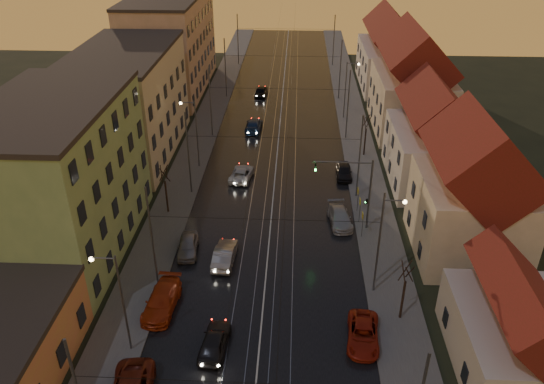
# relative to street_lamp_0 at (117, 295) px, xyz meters

# --- Properties ---
(ground) EXTENTS (160.00, 160.00, 0.00)m
(ground) POSITION_rel_street_lamp_0_xyz_m (9.10, -2.00, -4.89)
(ground) COLOR black
(ground) RESTS_ON ground
(road) EXTENTS (16.00, 120.00, 0.04)m
(road) POSITION_rel_street_lamp_0_xyz_m (9.10, 38.00, -4.87)
(road) COLOR black
(road) RESTS_ON ground
(sidewalk_left) EXTENTS (4.00, 120.00, 0.15)m
(sidewalk_left) POSITION_rel_street_lamp_0_xyz_m (-0.90, 38.00, -4.81)
(sidewalk_left) COLOR #4C4C4C
(sidewalk_left) RESTS_ON ground
(sidewalk_right) EXTENTS (4.00, 120.00, 0.15)m
(sidewalk_right) POSITION_rel_street_lamp_0_xyz_m (19.10, 38.00, -4.81)
(sidewalk_right) COLOR #4C4C4C
(sidewalk_right) RESTS_ON ground
(tram_rail_0) EXTENTS (0.06, 120.00, 0.03)m
(tram_rail_0) POSITION_rel_street_lamp_0_xyz_m (6.90, 38.00, -4.83)
(tram_rail_0) COLOR gray
(tram_rail_0) RESTS_ON road
(tram_rail_1) EXTENTS (0.06, 120.00, 0.03)m
(tram_rail_1) POSITION_rel_street_lamp_0_xyz_m (8.33, 38.00, -4.83)
(tram_rail_1) COLOR gray
(tram_rail_1) RESTS_ON road
(tram_rail_2) EXTENTS (0.06, 120.00, 0.03)m
(tram_rail_2) POSITION_rel_street_lamp_0_xyz_m (9.87, 38.00, -4.83)
(tram_rail_2) COLOR gray
(tram_rail_2) RESTS_ON road
(tram_rail_3) EXTENTS (0.06, 120.00, 0.03)m
(tram_rail_3) POSITION_rel_street_lamp_0_xyz_m (11.30, 38.00, -4.83)
(tram_rail_3) COLOR gray
(tram_rail_3) RESTS_ON road
(apartment_left_1) EXTENTS (10.00, 18.00, 13.00)m
(apartment_left_1) POSITION_rel_street_lamp_0_xyz_m (-8.40, 12.00, 1.61)
(apartment_left_1) COLOR #70955F
(apartment_left_1) RESTS_ON ground
(apartment_left_2) EXTENTS (10.00, 20.00, 12.00)m
(apartment_left_2) POSITION_rel_street_lamp_0_xyz_m (-8.40, 32.00, 1.11)
(apartment_left_2) COLOR #C1BA95
(apartment_left_2) RESTS_ON ground
(apartment_left_3) EXTENTS (10.00, 24.00, 14.00)m
(apartment_left_3) POSITION_rel_street_lamp_0_xyz_m (-8.40, 56.00, 2.11)
(apartment_left_3) COLOR #A08567
(apartment_left_3) RESTS_ON ground
(house_right_0) EXTENTS (8.16, 10.20, 5.80)m
(house_right_0) POSITION_rel_street_lamp_0_xyz_m (26.10, 0.00, -1.96)
(house_right_0) COLOR beige
(house_right_0) RESTS_ON ground
(house_right_1) EXTENTS (8.67, 10.20, 10.80)m
(house_right_1) POSITION_rel_street_lamp_0_xyz_m (26.10, 13.00, 0.56)
(house_right_1) COLOR #C5B798
(house_right_1) RESTS_ON ground
(house_right_2) EXTENTS (9.18, 12.24, 9.20)m
(house_right_2) POSITION_rel_street_lamp_0_xyz_m (26.10, 26.00, -0.24)
(house_right_2) COLOR beige
(house_right_2) RESTS_ON ground
(house_right_3) EXTENTS (9.18, 14.28, 11.50)m
(house_right_3) POSITION_rel_street_lamp_0_xyz_m (26.10, 41.00, 0.92)
(house_right_3) COLOR #C5B798
(house_right_3) RESTS_ON ground
(house_right_4) EXTENTS (9.18, 16.32, 10.00)m
(house_right_4) POSITION_rel_street_lamp_0_xyz_m (26.10, 59.00, 0.16)
(house_right_4) COLOR beige
(house_right_4) RESTS_ON ground
(catenary_pole_l_1) EXTENTS (0.16, 0.16, 9.00)m
(catenary_pole_l_1) POSITION_rel_street_lamp_0_xyz_m (0.50, 7.00, -0.39)
(catenary_pole_l_1) COLOR #595B60
(catenary_pole_l_1) RESTS_ON ground
(catenary_pole_r_1) EXTENTS (0.16, 0.16, 9.00)m
(catenary_pole_r_1) POSITION_rel_street_lamp_0_xyz_m (17.70, 7.00, -0.39)
(catenary_pole_r_1) COLOR #595B60
(catenary_pole_r_1) RESTS_ON ground
(catenary_pole_l_2) EXTENTS (0.16, 0.16, 9.00)m
(catenary_pole_l_2) POSITION_rel_street_lamp_0_xyz_m (0.50, 22.00, -0.39)
(catenary_pole_l_2) COLOR #595B60
(catenary_pole_l_2) RESTS_ON ground
(catenary_pole_r_2) EXTENTS (0.16, 0.16, 9.00)m
(catenary_pole_r_2) POSITION_rel_street_lamp_0_xyz_m (17.70, 22.00, -0.39)
(catenary_pole_r_2) COLOR #595B60
(catenary_pole_r_2) RESTS_ON ground
(catenary_pole_l_3) EXTENTS (0.16, 0.16, 9.00)m
(catenary_pole_l_3) POSITION_rel_street_lamp_0_xyz_m (0.50, 37.00, -0.39)
(catenary_pole_l_3) COLOR #595B60
(catenary_pole_l_3) RESTS_ON ground
(catenary_pole_r_3) EXTENTS (0.16, 0.16, 9.00)m
(catenary_pole_r_3) POSITION_rel_street_lamp_0_xyz_m (17.70, 37.00, -0.39)
(catenary_pole_r_3) COLOR #595B60
(catenary_pole_r_3) RESTS_ON ground
(catenary_pole_l_4) EXTENTS (0.16, 0.16, 9.00)m
(catenary_pole_l_4) POSITION_rel_street_lamp_0_xyz_m (0.50, 52.00, -0.39)
(catenary_pole_l_4) COLOR #595B60
(catenary_pole_l_4) RESTS_ON ground
(catenary_pole_r_4) EXTENTS (0.16, 0.16, 9.00)m
(catenary_pole_r_4) POSITION_rel_street_lamp_0_xyz_m (17.70, 52.00, -0.39)
(catenary_pole_r_4) COLOR #595B60
(catenary_pole_r_4) RESTS_ON ground
(catenary_pole_l_5) EXTENTS (0.16, 0.16, 9.00)m
(catenary_pole_l_5) POSITION_rel_street_lamp_0_xyz_m (0.50, 70.00, -0.39)
(catenary_pole_l_5) COLOR #595B60
(catenary_pole_l_5) RESTS_ON ground
(catenary_pole_r_5) EXTENTS (0.16, 0.16, 9.00)m
(catenary_pole_r_5) POSITION_rel_street_lamp_0_xyz_m (17.70, 70.00, -0.39)
(catenary_pole_r_5) COLOR #595B60
(catenary_pole_r_5) RESTS_ON ground
(street_lamp_0) EXTENTS (1.75, 0.32, 8.00)m
(street_lamp_0) POSITION_rel_street_lamp_0_xyz_m (0.00, 0.00, 0.00)
(street_lamp_0) COLOR #595B60
(street_lamp_0) RESTS_ON ground
(street_lamp_1) EXTENTS (1.75, 0.32, 8.00)m
(street_lamp_1) POSITION_rel_street_lamp_0_xyz_m (18.21, 8.00, 0.00)
(street_lamp_1) COLOR #595B60
(street_lamp_1) RESTS_ON ground
(street_lamp_2) EXTENTS (1.75, 0.32, 8.00)m
(street_lamp_2) POSITION_rel_street_lamp_0_xyz_m (0.00, 28.00, 0.00)
(street_lamp_2) COLOR #595B60
(street_lamp_2) RESTS_ON ground
(street_lamp_3) EXTENTS (1.75, 0.32, 8.00)m
(street_lamp_3) POSITION_rel_street_lamp_0_xyz_m (18.21, 44.00, 0.00)
(street_lamp_3) COLOR #595B60
(street_lamp_3) RESTS_ON ground
(traffic_light_mast) EXTENTS (5.30, 0.32, 7.20)m
(traffic_light_mast) POSITION_rel_street_lamp_0_xyz_m (17.10, 16.00, -0.29)
(traffic_light_mast) COLOR #595B60
(traffic_light_mast) RESTS_ON ground
(bare_tree_0) EXTENTS (1.09, 1.09, 5.11)m
(bare_tree_0) POSITION_rel_street_lamp_0_xyz_m (-1.09, 18.00, -2.40)
(bare_tree_0) COLOR black
(bare_tree_0) RESTS_ON ground
(bare_tree_1) EXTENTS (1.09, 1.09, 5.11)m
(bare_tree_1) POSITION_rel_street_lamp_0_xyz_m (19.31, 4.00, -2.40)
(bare_tree_1) COLOR black
(bare_tree_1) RESTS_ON ground
(bare_tree_2) EXTENTS (1.09, 1.09, 5.11)m
(bare_tree_2) POSITION_rel_street_lamp_0_xyz_m (19.51, 32.00, -2.40)
(bare_tree_2) COLOR black
(bare_tree_2) RESTS_ON ground
(driving_car_0) EXTENTS (2.10, 4.42, 1.46)m
(driving_car_0) POSITION_rel_street_lamp_0_xyz_m (6.06, 0.36, -4.16)
(driving_car_0) COLOR black
(driving_car_0) RESTS_ON ground
(driving_car_1) EXTENTS (1.85, 4.70, 1.52)m
(driving_car_1) POSITION_rel_street_lamp_0_xyz_m (5.51, 10.31, -4.12)
(driving_car_1) COLOR gray
(driving_car_1) RESTS_ON ground
(driving_car_2) EXTENTS (2.73, 4.91, 1.30)m
(driving_car_2) POSITION_rel_street_lamp_0_xyz_m (5.46, 25.41, -4.24)
(driving_car_2) COLOR #BBBBBB
(driving_car_2) RESTS_ON ground
(driving_car_3) EXTENTS (2.19, 5.06, 1.45)m
(driving_car_3) POSITION_rel_street_lamp_0_xyz_m (5.71, 39.16, -4.16)
(driving_car_3) COLOR navy
(driving_car_3) RESTS_ON ground
(driving_car_4) EXTENTS (1.97, 4.54, 1.53)m
(driving_car_4) POSITION_rel_street_lamp_0_xyz_m (5.76, 53.14, -4.12)
(driving_car_4) COLOR black
(driving_car_4) RESTS_ON ground
(parked_left_2) EXTENTS (2.45, 5.36, 1.52)m
(parked_left_2) POSITION_rel_street_lamp_0_xyz_m (1.50, 4.26, -4.13)
(parked_left_2) COLOR #AC3211
(parked_left_2) RESTS_ON ground
(parked_left_3) EXTENTS (2.03, 4.28, 1.41)m
(parked_left_3) POSITION_rel_street_lamp_0_xyz_m (2.11, 11.55, -4.18)
(parked_left_3) COLOR gray
(parked_left_3) RESTS_ON ground
(parked_right_0) EXTENTS (2.61, 4.88, 1.30)m
(parked_right_0) POSITION_rel_street_lamp_0_xyz_m (16.32, 1.61, -4.23)
(parked_right_0) COLOR maroon
(parked_right_0) RESTS_ON ground
(parked_right_1) EXTENTS (2.49, 4.95, 1.38)m
(parked_right_1) POSITION_rel_street_lamp_0_xyz_m (15.65, 16.86, -4.20)
(parked_right_1) COLOR #A8A8AE
(parked_right_1) RESTS_ON ground
(parked_right_2) EXTENTS (1.68, 4.13, 1.40)m
(parked_right_2) POSITION_rel_street_lamp_0_xyz_m (16.70, 26.40, -4.18)
(parked_right_2) COLOR black
(parked_right_2) RESTS_ON ground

